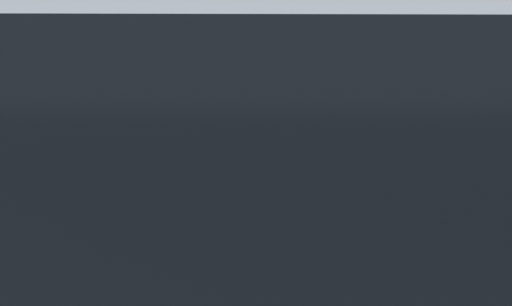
{
  "coord_description": "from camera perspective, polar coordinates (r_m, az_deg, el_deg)",
  "views": [
    {
      "loc": [
        0.36,
        -3.65,
        1.64
      ],
      "look_at": [
        0.58,
        0.31,
        1.39
      ],
      "focal_mm": 72.44,
      "sensor_mm": 36.0,
      "label": 1
    }
  ],
  "objects": [
    {
      "name": "parking_meter",
      "position": [
        3.93,
        -6.55,
        -3.49
      ],
      "size": [
        0.17,
        0.18,
        1.44
      ],
      "rotation": [
        0.0,
        0.0,
        3.21
      ],
      "color": "slate",
      "rests_on": "sidewalk_curb"
    },
    {
      "name": "background_railing",
      "position": [
        6.4,
        -6.44,
        -3.53
      ],
      "size": [
        24.06,
        0.06,
        1.0
      ],
      "color": "#2D7A38",
      "rests_on": "sidewalk_curb"
    },
    {
      "name": "pedestrian_at_meter",
      "position": [
        3.97,
        2.75,
        -4.89
      ],
      "size": [
        0.6,
        0.47,
        1.64
      ],
      "rotation": [
        0.0,
        0.0,
        -3.11
      ],
      "color": "black",
      "rests_on": "sidewalk_curb"
    }
  ]
}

